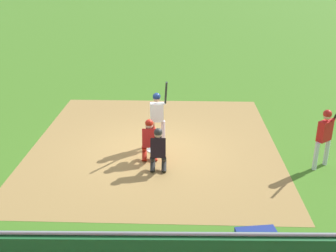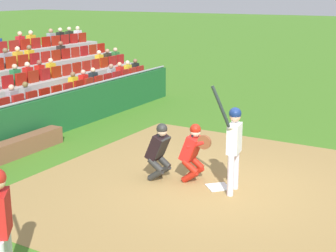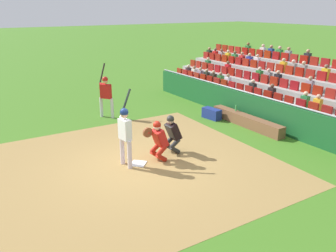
{
  "view_description": "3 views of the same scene",
  "coord_description": "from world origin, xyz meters",
  "px_view_note": "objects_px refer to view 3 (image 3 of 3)",
  "views": [
    {
      "loc": [
        0.55,
        -11.66,
        5.6
      ],
      "look_at": [
        0.44,
        -0.72,
        1.13
      ],
      "focal_mm": 43.81,
      "sensor_mm": 36.0,
      "label": 1
    },
    {
      "loc": [
        9.11,
        3.91,
        3.98
      ],
      "look_at": [
        0.39,
        -0.99,
        1.3
      ],
      "focal_mm": 53.74,
      "sensor_mm": 36.0,
      "label": 2
    },
    {
      "loc": [
        -8.39,
        4.27,
        4.46
      ],
      "look_at": [
        -0.04,
        -1.03,
        1.03
      ],
      "focal_mm": 36.69,
      "sensor_mm": 36.0,
      "label": 3
    }
  ],
  "objects_px": {
    "batter_at_plate": "(125,131)",
    "on_deck_batter": "(106,92)",
    "dugout_bench": "(246,121)",
    "home_plate_marker": "(138,164)",
    "equipment_duffel_bag": "(212,114)",
    "catcher_crouching": "(158,138)",
    "home_plate_umpire": "(172,132)",
    "water_bottle_on_bench": "(236,108)"
  },
  "relations": [
    {
      "from": "home_plate_marker",
      "to": "batter_at_plate",
      "type": "distance_m",
      "value": 1.15
    },
    {
      "from": "on_deck_batter",
      "to": "equipment_duffel_bag",
      "type": "bearing_deg",
      "value": -125.07
    },
    {
      "from": "home_plate_marker",
      "to": "equipment_duffel_bag",
      "type": "bearing_deg",
      "value": -63.94
    },
    {
      "from": "home_plate_umpire",
      "to": "dugout_bench",
      "type": "bearing_deg",
      "value": -80.7
    },
    {
      "from": "dugout_bench",
      "to": "batter_at_plate",
      "type": "bearing_deg",
      "value": 97.38
    },
    {
      "from": "water_bottle_on_bench",
      "to": "home_plate_marker",
      "type": "bearing_deg",
      "value": 105.76
    },
    {
      "from": "home_plate_marker",
      "to": "on_deck_batter",
      "type": "bearing_deg",
      "value": -12.17
    },
    {
      "from": "batter_at_plate",
      "to": "catcher_crouching",
      "type": "bearing_deg",
      "value": -100.8
    },
    {
      "from": "catcher_crouching",
      "to": "home_plate_umpire",
      "type": "distance_m",
      "value": 0.74
    },
    {
      "from": "catcher_crouching",
      "to": "water_bottle_on_bench",
      "type": "height_order",
      "value": "catcher_crouching"
    },
    {
      "from": "water_bottle_on_bench",
      "to": "home_plate_umpire",
      "type": "bearing_deg",
      "value": 108.41
    },
    {
      "from": "home_plate_umpire",
      "to": "water_bottle_on_bench",
      "type": "distance_m",
      "value": 4.19
    },
    {
      "from": "batter_at_plate",
      "to": "on_deck_batter",
      "type": "height_order",
      "value": "on_deck_batter"
    },
    {
      "from": "catcher_crouching",
      "to": "dugout_bench",
      "type": "height_order",
      "value": "catcher_crouching"
    },
    {
      "from": "catcher_crouching",
      "to": "water_bottle_on_bench",
      "type": "bearing_deg",
      "value": -71.13
    },
    {
      "from": "home_plate_umpire",
      "to": "dugout_bench",
      "type": "height_order",
      "value": "home_plate_umpire"
    },
    {
      "from": "home_plate_marker",
      "to": "catcher_crouching",
      "type": "xyz_separation_m",
      "value": [
        -0.1,
        -0.64,
        0.71
      ]
    },
    {
      "from": "dugout_bench",
      "to": "home_plate_marker",
      "type": "bearing_deg",
      "value": 98.83
    },
    {
      "from": "catcher_crouching",
      "to": "home_plate_umpire",
      "type": "height_order",
      "value": "catcher_crouching"
    },
    {
      "from": "home_plate_umpire",
      "to": "on_deck_batter",
      "type": "height_order",
      "value": "on_deck_batter"
    },
    {
      "from": "on_deck_batter",
      "to": "batter_at_plate",
      "type": "bearing_deg",
      "value": 163.68
    },
    {
      "from": "batter_at_plate",
      "to": "catcher_crouching",
      "type": "distance_m",
      "value": 1.08
    },
    {
      "from": "batter_at_plate",
      "to": "equipment_duffel_bag",
      "type": "distance_m",
      "value": 5.58
    },
    {
      "from": "dugout_bench",
      "to": "equipment_duffel_bag",
      "type": "xyz_separation_m",
      "value": [
        1.48,
        0.54,
        -0.0
      ]
    },
    {
      "from": "batter_at_plate",
      "to": "dugout_bench",
      "type": "distance_m",
      "value": 5.7
    },
    {
      "from": "on_deck_batter",
      "to": "water_bottle_on_bench",
      "type": "bearing_deg",
      "value": -128.32
    },
    {
      "from": "home_plate_marker",
      "to": "equipment_duffel_bag",
      "type": "height_order",
      "value": "equipment_duffel_bag"
    },
    {
      "from": "catcher_crouching",
      "to": "water_bottle_on_bench",
      "type": "distance_m",
      "value": 4.93
    },
    {
      "from": "home_plate_marker",
      "to": "water_bottle_on_bench",
      "type": "distance_m",
      "value": 5.54
    },
    {
      "from": "batter_at_plate",
      "to": "on_deck_batter",
      "type": "bearing_deg",
      "value": -16.32
    },
    {
      "from": "home_plate_umpire",
      "to": "equipment_duffel_bag",
      "type": "height_order",
      "value": "home_plate_umpire"
    },
    {
      "from": "catcher_crouching",
      "to": "on_deck_batter",
      "type": "relative_size",
      "value": 0.58
    },
    {
      "from": "batter_at_plate",
      "to": "on_deck_batter",
      "type": "xyz_separation_m",
      "value": [
        4.77,
        -1.4,
        -0.01
      ]
    },
    {
      "from": "on_deck_batter",
      "to": "home_plate_marker",
      "type": "bearing_deg",
      "value": 167.83
    },
    {
      "from": "home_plate_umpire",
      "to": "equipment_duffel_bag",
      "type": "xyz_separation_m",
      "value": [
        2.12,
        -3.37,
        -0.48
      ]
    },
    {
      "from": "home_plate_marker",
      "to": "on_deck_batter",
      "type": "distance_m",
      "value": 5.09
    },
    {
      "from": "dugout_bench",
      "to": "equipment_duffel_bag",
      "type": "distance_m",
      "value": 1.58
    },
    {
      "from": "home_plate_umpire",
      "to": "water_bottle_on_bench",
      "type": "height_order",
      "value": "home_plate_umpire"
    },
    {
      "from": "home_plate_marker",
      "to": "dugout_bench",
      "type": "xyz_separation_m",
      "value": [
        0.81,
        -5.24,
        0.2
      ]
    },
    {
      "from": "equipment_duffel_bag",
      "to": "batter_at_plate",
      "type": "bearing_deg",
      "value": 106.58
    },
    {
      "from": "home_plate_marker",
      "to": "catcher_crouching",
      "type": "bearing_deg",
      "value": -98.69
    },
    {
      "from": "catcher_crouching",
      "to": "home_plate_umpire",
      "type": "relative_size",
      "value": 1.01
    }
  ]
}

